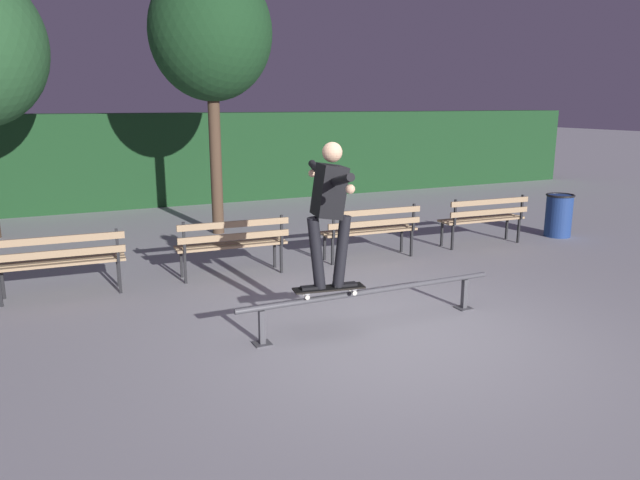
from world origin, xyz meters
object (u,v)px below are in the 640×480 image
skateboarder (330,203)px  park_bench_leftmost (60,258)px  park_bench_rightmost (485,216)px  grind_rail (372,296)px  park_bench_left_center (233,241)px  tree_behind_benches (211,34)px  skateboard (329,289)px  park_bench_right_center (371,227)px  trash_can (559,215)px

skateboarder → park_bench_leftmost: 3.74m
skateboarder → park_bench_rightmost: skateboarder is taller
grind_rail → park_bench_left_center: park_bench_left_center is taller
park_bench_leftmost → skateboarder: bearing=-44.2°
tree_behind_benches → skateboard: bearing=-93.1°
skateboard → park_bench_right_center: size_ratio=0.50×
skateboarder → trash_can: skateboarder is taller
park_bench_leftmost → trash_can: (8.62, -0.00, -0.12)m
grind_rail → skateboard: size_ratio=3.98×
grind_rail → park_bench_right_center: (1.44, 2.52, 0.19)m
skateboard → skateboarder: skateboarder is taller
park_bench_left_center → park_bench_right_center: bearing=0.0°
tree_behind_benches → skateboarder: bearing=-93.0°
park_bench_left_center → park_bench_rightmost: size_ratio=1.00×
skateboarder → park_bench_right_center: size_ratio=0.96×
skateboarder → skateboard: bearing=171.3°
grind_rail → tree_behind_benches: 6.44m
park_bench_leftmost → park_bench_rightmost: (6.86, 0.00, 0.00)m
skateboard → trash_can: bearing=22.7°
grind_rail → skateboard: bearing=-180.0°
park_bench_left_center → park_bench_right_center: 2.29m
grind_rail → skateboard: (-0.53, -0.00, 0.16)m
park_bench_rightmost → park_bench_left_center: bearing=180.0°
park_bench_right_center → park_bench_left_center: bearing=180.0°
skateboarder → park_bench_leftmost: skateboarder is taller
skateboard → park_bench_right_center: bearing=52.0°
trash_can → park_bench_leftmost: bearing=180.0°
skateboarder → park_bench_leftmost: bearing=135.8°
grind_rail → park_bench_right_center: park_bench_right_center is taller
park_bench_right_center → trash_can: park_bench_right_center is taller
park_bench_leftmost → park_bench_right_center: bearing=0.0°
trash_can → park_bench_left_center: bearing=180.0°
park_bench_rightmost → tree_behind_benches: 5.87m
grind_rail → park_bench_leftmost: park_bench_leftmost is taller
grind_rail → park_bench_rightmost: 4.51m
park_bench_right_center → skateboard: bearing=-128.0°
tree_behind_benches → park_bench_right_center: bearing=-60.6°
tree_behind_benches → grind_rail: bearing=-87.5°
park_bench_rightmost → trash_can: 1.77m
skateboarder → trash_can: (6.02, 2.52, -1.03)m
trash_can → skateboard: bearing=-157.3°
skateboard → skateboarder: 0.94m
skateboarder → park_bench_left_center: size_ratio=0.96×
park_bench_left_center → trash_can: size_ratio=2.02×
park_bench_right_center → park_bench_rightmost: bearing=0.0°
grind_rail → tree_behind_benches: size_ratio=0.65×
skateboarder → park_bench_right_center: skateboarder is taller
skateboard → park_bench_rightmost: 4.95m
grind_rail → tree_behind_benches: bearing=92.5°
grind_rail → skateboarder: 1.22m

